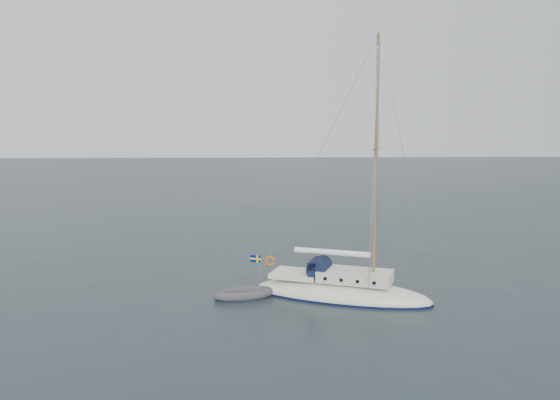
{
  "coord_description": "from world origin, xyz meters",
  "views": [
    {
      "loc": [
        -2.5,
        -27.11,
        7.79
      ],
      "look_at": [
        -0.95,
        0.0,
        4.47
      ],
      "focal_mm": 35.0,
      "sensor_mm": 36.0,
      "label": 1
    }
  ],
  "objects": [
    {
      "name": "sailboat",
      "position": [
        1.87,
        -2.07,
        0.97
      ],
      "size": [
        8.96,
        2.69,
        12.76
      ],
      "rotation": [
        0.0,
        0.0,
        -0.39
      ],
      "color": "white",
      "rests_on": "ground"
    },
    {
      "name": "ground",
      "position": [
        0.0,
        0.0,
        0.0
      ],
      "size": [
        300.0,
        300.0,
        0.0
      ],
      "primitive_type": "plane",
      "color": "black",
      "rests_on": "ground"
    },
    {
      "name": "dinghy",
      "position": [
        -2.76,
        -1.76,
        0.19
      ],
      "size": [
        2.97,
        1.34,
        0.43
      ],
      "rotation": [
        0.0,
        0.0,
        0.27
      ],
      "color": "#4C4B50",
      "rests_on": "ground"
    }
  ]
}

